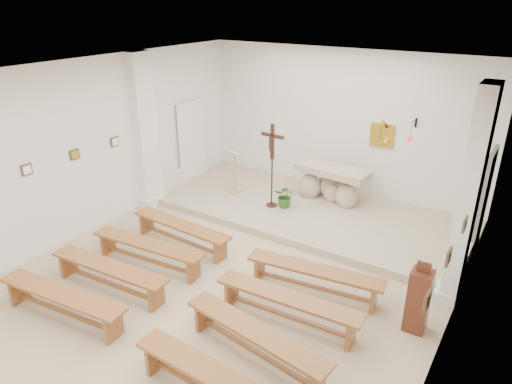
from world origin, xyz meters
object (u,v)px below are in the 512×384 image
Objects in this scene: lectern at (235,171)px; bench_right_second at (288,303)px; bench_left_fourth at (62,299)px; altar at (331,186)px; bench_right_third at (255,337)px; crucifix_stand at (272,160)px; donation_pedestal at (418,300)px; bench_right_front at (314,274)px; bench_left_third at (109,272)px; bench_left_front at (181,229)px; bench_right_fourth at (214,381)px; bench_left_second at (148,249)px.

bench_right_second is at bearing -25.88° from lectern.
altar is at bearing 68.00° from bench_left_fourth.
bench_right_third is at bearing -70.69° from altar.
donation_pedestal is at bearing -23.95° from crucifix_stand.
bench_right_second and bench_right_third have the same top height.
bench_left_third is at bearing -156.20° from bench_right_front.
bench_right_second is (0.00, -0.89, 0.00)m from bench_right_front.
bench_right_second is 3.40m from bench_left_fourth.
bench_left_front and bench_left_fourth have the same top height.
altar is 6.15m from bench_right_fourth.
altar is 0.76× the size of bench_left_front.
bench_right_second and bench_right_fourth have the same top height.
lectern is 5.48m from bench_right_third.
bench_left_front is (-0.69, -2.28, -0.89)m from crucifix_stand.
bench_left_front is 1.00× the size of bench_right_second.
bench_right_second is 1.00× the size of bench_left_fourth.
crucifix_stand is (-0.96, -1.07, 0.77)m from altar.
bench_right_front is 1.00× the size of bench_left_third.
lectern reaches higher than bench_left_front.
bench_right_third is at bearing -22.45° from bench_left_second.
bench_left_third and bench_right_third have the same top height.
bench_right_second is 0.89m from bench_right_third.
bench_right_third is (2.21, -4.06, -0.89)m from crucifix_stand.
bench_right_front is at bearing 11.68° from bench_left_second.
bench_left_front and bench_right_fourth have the same top height.
altar is at bearing 128.98° from donation_pedestal.
lectern is 0.46× the size of bench_left_second.
bench_left_second is at bearing -95.87° from crucifix_stand.
lectern is 4.23m from bench_right_front.
donation_pedestal is 1.66m from bench_right_front.
bench_right_front is at bearing 97.31° from bench_right_third.
lectern is 0.56× the size of crucifix_stand.
bench_left_second and bench_left_fourth have the same top height.
bench_left_front and bench_right_third have the same top height.
crucifix_stand is 3.30m from bench_right_front.
crucifix_stand is 0.83× the size of bench_right_second.
lectern reaches higher than bench_left_fourth.
bench_right_third is (2.90, -1.78, 0.00)m from bench_left_front.
lectern is at bearing 151.73° from donation_pedestal.
bench_right_front is at bearing 91.16° from bench_right_fourth.
crucifix_stand reaches higher than donation_pedestal.
altar reaches higher than bench_left_second.
bench_right_front is (2.90, 0.00, 0.00)m from bench_left_front.
bench_left_second is 3.40m from bench_right_fourth.
bench_left_third is (-1.65, -5.14, -0.12)m from altar.
lectern is 2.58m from bench_left_front.
lectern is 4.81m from bench_right_second.
bench_right_second is at bearing -97.75° from bench_right_front.
crucifix_stand reaches higher than bench_right_second.
donation_pedestal is (2.89, -3.33, 0.02)m from altar.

